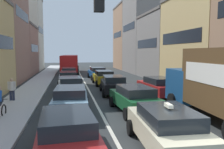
# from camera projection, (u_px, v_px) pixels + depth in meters

# --- Properties ---
(sidewalk_left) EXTENTS (2.60, 64.00, 0.14)m
(sidewalk_left) POSITION_uv_depth(u_px,v_px,m) (39.00, 82.00, 24.89)
(sidewalk_left) COLOR #BCBCBC
(sidewalk_left) RESTS_ON ground
(lane_stripe_left) EXTENTS (0.16, 60.00, 0.01)m
(lane_stripe_left) POSITION_uv_depth(u_px,v_px,m) (84.00, 82.00, 25.84)
(lane_stripe_left) COLOR silver
(lane_stripe_left) RESTS_ON ground
(lane_stripe_right) EXTENTS (0.16, 60.00, 0.01)m
(lane_stripe_right) POSITION_uv_depth(u_px,v_px,m) (113.00, 81.00, 26.48)
(lane_stripe_right) COLOR silver
(lane_stripe_right) RESTS_ON ground
(building_row_right) EXTENTS (7.20, 43.90, 13.99)m
(building_row_right) POSITION_uv_depth(u_px,v_px,m) (168.00, 35.00, 30.62)
(building_row_right) COLOR #9E7556
(building_row_right) RESTS_ON ground
(traffic_light_pole) EXTENTS (3.58, 0.38, 5.50)m
(traffic_light_pole) POSITION_uv_depth(u_px,v_px,m) (30.00, 36.00, 6.10)
(traffic_light_pole) COLOR #2D2D33
(traffic_light_pole) RESTS_ON ground
(removalist_box_truck) EXTENTS (2.91, 7.78, 3.58)m
(removalist_box_truck) POSITION_uv_depth(u_px,v_px,m) (224.00, 83.00, 10.50)
(removalist_box_truck) COLOR navy
(removalist_box_truck) RESTS_ON ground
(taxi_centre_lane_front) EXTENTS (2.23, 4.38, 1.66)m
(taxi_centre_lane_front) POSITION_uv_depth(u_px,v_px,m) (166.00, 127.00, 7.80)
(taxi_centre_lane_front) COLOR beige
(taxi_centre_lane_front) RESTS_ON ground
(sedan_left_lane_front) EXTENTS (2.24, 4.39, 1.49)m
(sedan_left_lane_front) POSITION_uv_depth(u_px,v_px,m) (67.00, 133.00, 7.24)
(sedan_left_lane_front) COLOR #A51E1E
(sedan_left_lane_front) RESTS_ON ground
(sedan_centre_lane_second) EXTENTS (2.28, 4.41, 1.49)m
(sedan_centre_lane_second) POSITION_uv_depth(u_px,v_px,m) (134.00, 98.00, 12.76)
(sedan_centre_lane_second) COLOR #19592D
(sedan_centre_lane_second) RESTS_ON ground
(wagon_left_lane_second) EXTENTS (2.22, 4.38, 1.49)m
(wagon_left_lane_second) POSITION_uv_depth(u_px,v_px,m) (71.00, 99.00, 12.48)
(wagon_left_lane_second) COLOR #759EB7
(wagon_left_lane_second) RESTS_ON ground
(hatchback_centre_lane_third) EXTENTS (2.30, 4.41, 1.49)m
(hatchback_centre_lane_third) POSITION_uv_depth(u_px,v_px,m) (113.00, 84.00, 18.38)
(hatchback_centre_lane_third) COLOR black
(hatchback_centre_lane_third) RESTS_ON ground
(sedan_left_lane_third) EXTENTS (2.23, 4.38, 1.49)m
(sedan_left_lane_third) POSITION_uv_depth(u_px,v_px,m) (70.00, 86.00, 17.52)
(sedan_left_lane_third) COLOR beige
(sedan_left_lane_third) RESTS_ON ground
(coupe_centre_lane_fourth) EXTENTS (2.12, 4.33, 1.49)m
(coupe_centre_lane_fourth) POSITION_uv_depth(u_px,v_px,m) (104.00, 77.00, 23.60)
(coupe_centre_lane_fourth) COLOR #B29319
(coupe_centre_lane_fourth) RESTS_ON ground
(sedan_left_lane_fourth) EXTENTS (2.15, 4.34, 1.49)m
(sedan_left_lane_fourth) POSITION_uv_depth(u_px,v_px,m) (68.00, 78.00, 22.40)
(sedan_left_lane_fourth) COLOR gray
(sedan_left_lane_fourth) RESTS_ON ground
(sedan_centre_lane_fifth) EXTENTS (2.26, 4.39, 1.49)m
(sedan_centre_lane_fifth) POSITION_uv_depth(u_px,v_px,m) (97.00, 73.00, 28.73)
(sedan_centre_lane_fifth) COLOR #194C8C
(sedan_centre_lane_fifth) RESTS_ON ground
(sedan_left_lane_fifth) EXTENTS (2.11, 4.32, 1.49)m
(sedan_left_lane_fifth) POSITION_uv_depth(u_px,v_px,m) (69.00, 73.00, 27.98)
(sedan_left_lane_fifth) COLOR silver
(sedan_left_lane_fifth) RESTS_ON ground
(sedan_right_lane_behind_truck) EXTENTS (2.27, 4.40, 1.49)m
(sedan_right_lane_behind_truck) POSITION_uv_depth(u_px,v_px,m) (158.00, 86.00, 17.24)
(sedan_right_lane_behind_truck) COLOR #A51E1E
(sedan_right_lane_behind_truck) RESTS_ON ground
(bus_mid_queue_primary) EXTENTS (3.11, 10.59, 2.90)m
(bus_mid_queue_primary) POSITION_uv_depth(u_px,v_px,m) (70.00, 62.00, 36.87)
(bus_mid_queue_primary) COLOR #B21919
(bus_mid_queue_primary) RESTS_ON ground
(pedestrian_near_kerb) EXTENTS (0.54, 0.34, 1.66)m
(pedestrian_near_kerb) POSITION_uv_depth(u_px,v_px,m) (12.00, 89.00, 15.19)
(pedestrian_near_kerb) COLOR #262D47
(pedestrian_near_kerb) RESTS_ON ground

